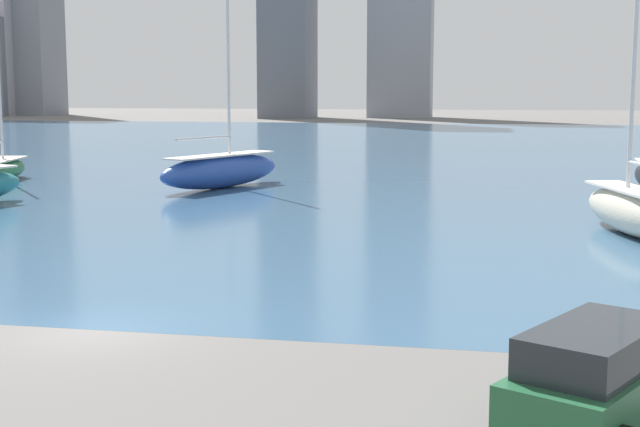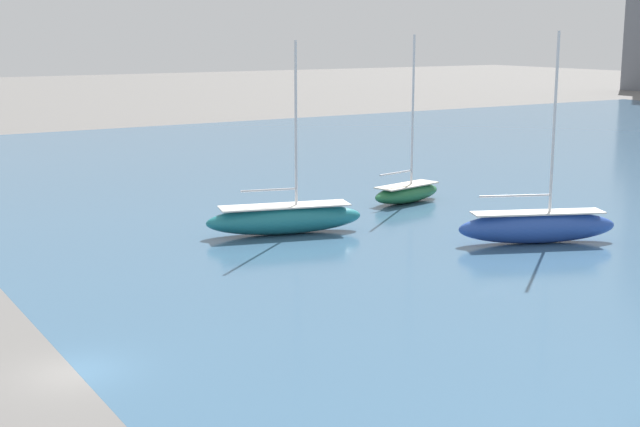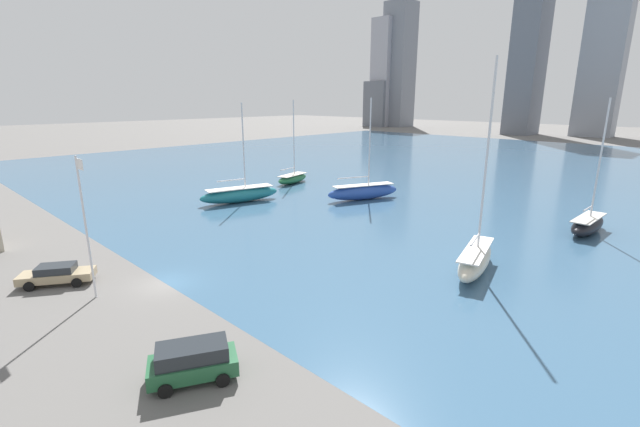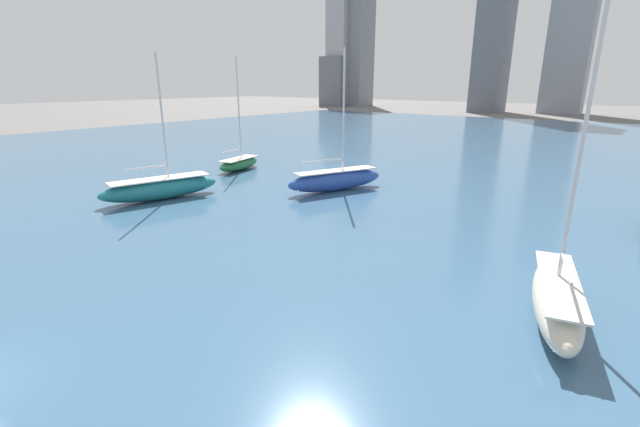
% 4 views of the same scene
% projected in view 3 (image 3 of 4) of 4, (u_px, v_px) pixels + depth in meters
% --- Properties ---
extents(ground_plane, '(500.00, 500.00, 0.00)m').
position_uv_depth(ground_plane, '(166.00, 284.00, 32.27)').
color(ground_plane, '#605E5B').
extents(harbor_water, '(180.00, 140.00, 0.00)m').
position_uv_depth(harbor_water, '(515.00, 173.00, 80.93)').
color(harbor_water, '#385B7A').
rests_on(harbor_water, ground_plane).
extents(flag_pole, '(1.24, 0.14, 9.96)m').
position_uv_depth(flag_pole, '(86.00, 223.00, 28.62)').
color(flag_pole, silver).
rests_on(flag_pole, ground_plane).
extents(distant_city_skyline, '(211.33, 23.86, 72.90)m').
position_uv_depth(distant_city_skyline, '(638.00, 56.00, 142.96)').
color(distant_city_skyline, slate).
rests_on(distant_city_skyline, ground_plane).
extents(sailboat_green, '(3.81, 7.48, 13.40)m').
position_uv_depth(sailboat_green, '(293.00, 178.00, 70.61)').
color(sailboat_green, '#236B3D').
rests_on(sailboat_green, harbor_water).
extents(sailboat_cream, '(4.15, 9.12, 16.53)m').
position_uv_depth(sailboat_cream, '(475.00, 259.00, 34.27)').
color(sailboat_cream, beige).
rests_on(sailboat_cream, harbor_water).
extents(sailboat_teal, '(5.32, 11.18, 13.07)m').
position_uv_depth(sailboat_teal, '(240.00, 194.00, 57.56)').
color(sailboat_teal, '#1E757F').
rests_on(sailboat_teal, harbor_water).
extents(sailboat_blue, '(6.10, 10.59, 13.68)m').
position_uv_depth(sailboat_blue, '(363.00, 191.00, 59.05)').
color(sailboat_blue, '#284CA8').
rests_on(sailboat_blue, harbor_water).
extents(sailboat_black, '(2.45, 7.82, 13.62)m').
position_uv_depth(sailboat_black, '(588.00, 224.00, 44.21)').
color(sailboat_black, black).
rests_on(sailboat_black, harbor_water).
extents(parked_sedan_tan, '(4.32, 5.25, 1.50)m').
position_uv_depth(parked_sedan_tan, '(57.00, 274.00, 32.02)').
color(parked_sedan_tan, tan).
rests_on(parked_sedan_tan, ground_plane).
extents(parked_suv_green, '(3.75, 4.68, 1.89)m').
position_uv_depth(parked_suv_green, '(193.00, 361.00, 21.03)').
color(parked_suv_green, '#235B38').
rests_on(parked_suv_green, ground_plane).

